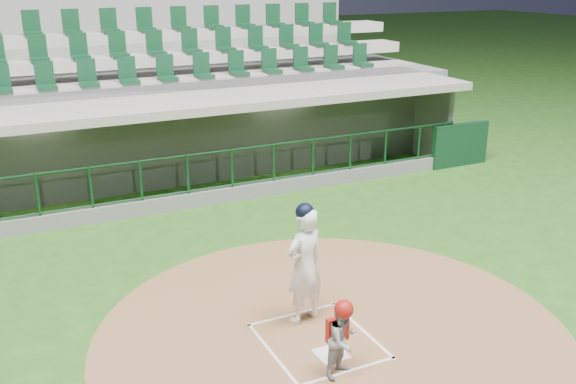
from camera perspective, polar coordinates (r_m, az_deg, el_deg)
name	(u,v)px	position (r m, az deg, el deg)	size (l,w,h in m)	color
ground	(309,332)	(9.97, 1.85, -12.33)	(120.00, 120.00, 0.00)	#214E16
dirt_circle	(332,333)	(9.95, 3.97, -12.43)	(7.20, 7.20, 0.01)	brown
home_plate	(331,354)	(9.45, 3.88, -14.20)	(0.43, 0.43, 0.02)	silver
batter_box_chalk	(318,341)	(9.74, 2.69, -13.07)	(1.55, 1.80, 0.01)	silver
dugout_structure	(172,147)	(16.47, -10.28, 3.94)	(16.40, 3.70, 3.00)	gray
seating_deck	(135,107)	(19.22, -13.45, 7.34)	(17.00, 6.72, 5.15)	slate
batter	(304,264)	(9.81, 1.46, -6.38)	(0.93, 0.95, 1.95)	white
catcher	(343,337)	(8.80, 4.88, -12.76)	(0.61, 0.55, 1.11)	gray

